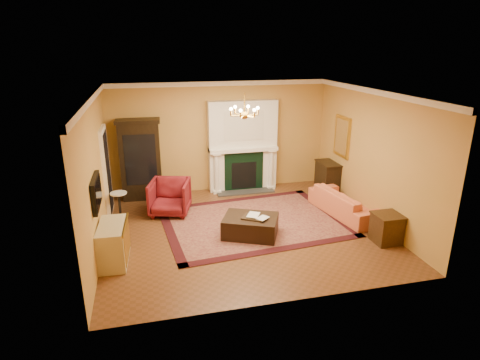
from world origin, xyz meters
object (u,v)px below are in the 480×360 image
object	(u,v)px
china_cabinet	(141,161)
commode	(113,243)
wingback_armchair	(170,196)
leather_ottoman	(250,226)
console_table	(327,178)
coral_sofa	(346,199)
end_table	(386,229)
pedestal_table	(120,204)

from	to	relation	value
china_cabinet	commode	size ratio (longest dim) A/B	2.00
china_cabinet	wingback_armchair	bearing A→B (deg)	-60.25
leather_ottoman	console_table	bearing A→B (deg)	61.00
wingback_armchair	commode	bearing A→B (deg)	-104.58
leather_ottoman	coral_sofa	bearing A→B (deg)	37.14
console_table	leather_ottoman	world-z (taller)	console_table
wingback_armchair	end_table	bearing A→B (deg)	-15.30
wingback_armchair	commode	size ratio (longest dim) A/B	0.91
console_table	wingback_armchair	bearing A→B (deg)	-173.77
china_cabinet	pedestal_table	world-z (taller)	china_cabinet
pedestal_table	china_cabinet	bearing A→B (deg)	68.06
end_table	china_cabinet	bearing A→B (deg)	142.28
end_table	leather_ottoman	size ratio (longest dim) A/B	0.53
console_table	leather_ottoman	bearing A→B (deg)	-142.66
commode	end_table	world-z (taller)	commode
china_cabinet	wingback_armchair	distance (m)	1.49
china_cabinet	pedestal_table	size ratio (longest dim) A/B	2.99
coral_sofa	leather_ottoman	bearing A→B (deg)	93.33
china_cabinet	commode	distance (m)	3.39
pedestal_table	console_table	world-z (taller)	console_table
commode	coral_sofa	distance (m)	5.40
commode	leather_ottoman	bearing A→B (deg)	12.28
coral_sofa	console_table	world-z (taller)	console_table
commode	console_table	size ratio (longest dim) A/B	1.20
coral_sofa	commode	bearing A→B (deg)	91.37
commode	leather_ottoman	distance (m)	2.82
commode	wingback_armchair	bearing A→B (deg)	62.98
commode	coral_sofa	bearing A→B (deg)	14.08
coral_sofa	console_table	size ratio (longest dim) A/B	2.39
console_table	china_cabinet	bearing A→B (deg)	171.38
pedestal_table	commode	xyz separation A→B (m)	(-0.03, -1.95, -0.02)
console_table	pedestal_table	bearing A→B (deg)	-173.86
console_table	leather_ottoman	distance (m)	3.41
leather_ottoman	pedestal_table	bearing A→B (deg)	175.66
coral_sofa	china_cabinet	bearing A→B (deg)	54.93
pedestal_table	leather_ottoman	distance (m)	3.14
china_cabinet	coral_sofa	size ratio (longest dim) A/B	1.00
pedestal_table	console_table	distance (m)	5.51
wingback_armchair	leather_ottoman	distance (m)	2.27
commode	leather_ottoman	world-z (taller)	commode
commode	end_table	size ratio (longest dim) A/B	1.72
wingback_armchair	coral_sofa	xyz separation A→B (m)	(4.10, -1.04, -0.07)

